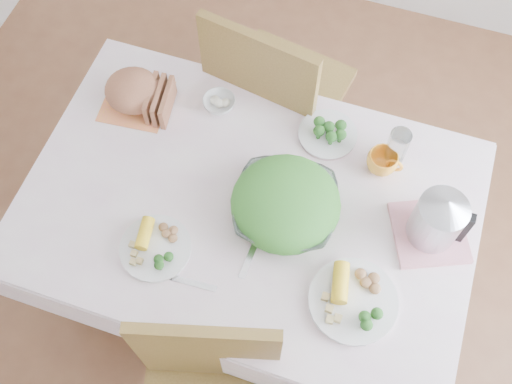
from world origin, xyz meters
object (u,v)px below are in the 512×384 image
(salad_bowl, at_px, (285,206))
(yellow_mug, at_px, (382,162))
(dinner_plate_left, at_px, (156,248))
(dinner_plate_right, at_px, (353,301))
(dining_table, at_px, (250,247))
(electric_kettle, at_px, (438,218))
(chair_far, at_px, (282,98))

(salad_bowl, distance_m, yellow_mug, 0.37)
(dinner_plate_left, height_order, dinner_plate_right, dinner_plate_right)
(yellow_mug, bearing_deg, dining_table, -144.76)
(salad_bowl, xyz_separation_m, dinner_plate_right, (0.29, -0.23, -0.03))
(dining_table, height_order, electric_kettle, electric_kettle)
(electric_kettle, bearing_deg, dining_table, -154.23)
(dinner_plate_left, bearing_deg, chair_far, 80.73)
(salad_bowl, bearing_deg, dinner_plate_left, -143.66)
(dinner_plate_left, height_order, electric_kettle, electric_kettle)
(dining_table, relative_size, yellow_mug, 13.15)
(dinner_plate_right, bearing_deg, yellow_mug, 93.33)
(yellow_mug, bearing_deg, salad_bowl, -134.66)
(chair_far, bearing_deg, dinner_plate_right, 129.07)
(dinner_plate_right, xyz_separation_m, electric_kettle, (0.18, 0.30, 0.11))
(dining_table, relative_size, dinner_plate_left, 6.07)
(dinner_plate_right, height_order, electric_kettle, electric_kettle)
(chair_far, height_order, salad_bowl, chair_far)
(chair_far, height_order, yellow_mug, chair_far)
(chair_far, xyz_separation_m, dinner_plate_right, (0.49, -0.88, 0.31))
(yellow_mug, xyz_separation_m, electric_kettle, (0.21, -0.19, 0.08))
(dinner_plate_right, bearing_deg, electric_kettle, 59.48)
(salad_bowl, xyz_separation_m, yellow_mug, (0.26, 0.26, 0.00))
(chair_far, distance_m, yellow_mug, 0.69)
(dinner_plate_left, relative_size, yellow_mug, 2.16)
(dinner_plate_left, xyz_separation_m, dinner_plate_right, (0.64, 0.03, 0.00))
(salad_bowl, xyz_separation_m, electric_kettle, (0.47, 0.07, 0.08))
(chair_far, relative_size, yellow_mug, 9.92)
(chair_far, distance_m, salad_bowl, 0.76)
(chair_far, bearing_deg, dining_table, 106.65)
(dinner_plate_right, bearing_deg, dinner_plate_left, -177.20)
(dinner_plate_left, height_order, yellow_mug, yellow_mug)
(dining_table, height_order, dinner_plate_left, dinner_plate_left)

